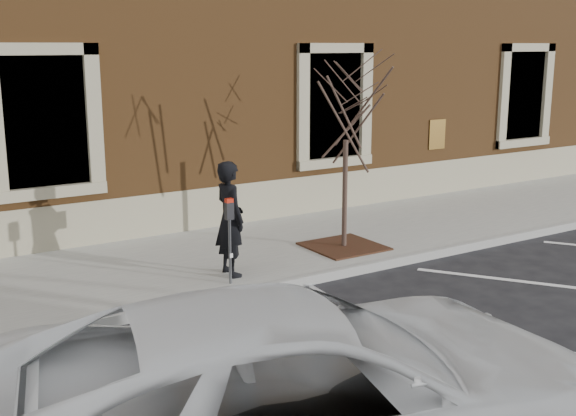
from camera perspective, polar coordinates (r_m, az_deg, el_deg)
ground at (r=11.42m, az=1.62°, el=-5.95°), size 120.00×120.00×0.00m
sidewalk_near at (r=12.82m, az=-2.76°, el=-3.51°), size 40.00×3.50×0.15m
curb_near at (r=11.36m, az=1.77°, el=-5.66°), size 40.00×0.12×0.15m
parking_stripes at (r=9.79m, az=8.93°, el=-9.36°), size 28.00×4.40×0.01m
building_civic at (r=17.77m, az=-12.80°, el=13.54°), size 40.00×8.62×8.00m
man at (r=11.15m, az=-4.61°, el=-0.84°), size 0.45×0.67×1.80m
parking_meter at (r=10.72m, az=-4.65°, el=-1.34°), size 0.12×0.09×1.31m
tree_grate at (r=12.88m, az=4.44°, el=-3.03°), size 1.24×1.24×0.03m
sapling at (r=12.44m, az=4.63°, el=7.75°), size 2.09×2.09×3.48m
white_truck at (r=6.16m, az=1.21°, el=-14.64°), size 6.48×4.15×1.66m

